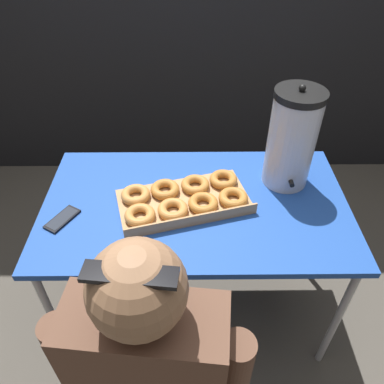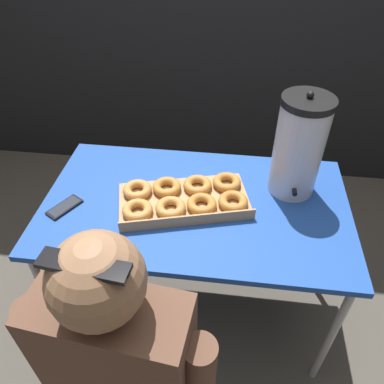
{
  "view_description": "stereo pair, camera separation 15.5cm",
  "coord_description": "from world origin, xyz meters",
  "views": [
    {
      "loc": [
        -0.03,
        -1.17,
        1.82
      ],
      "look_at": [
        -0.01,
        0.0,
        0.8
      ],
      "focal_mm": 35.0,
      "sensor_mm": 36.0,
      "label": 1
    },
    {
      "loc": [
        0.13,
        -1.16,
        1.82
      ],
      "look_at": [
        -0.01,
        0.0,
        0.8
      ],
      "focal_mm": 35.0,
      "sensor_mm": 36.0,
      "label": 2
    }
  ],
  "objects": [
    {
      "name": "folding_table",
      "position": [
        0.0,
        0.0,
        0.69
      ],
      "size": [
        1.3,
        0.75,
        0.74
      ],
      "color": "#1E479E",
      "rests_on": "ground"
    },
    {
      "name": "cell_phone",
      "position": [
        -0.54,
        -0.1,
        0.75
      ],
      "size": [
        0.13,
        0.16,
        0.01
      ],
      "rotation": [
        0.0,
        0.0,
        -0.53
      ],
      "color": "black",
      "rests_on": "folding_table"
    },
    {
      "name": "donut_box",
      "position": [
        -0.05,
        -0.0,
        0.77
      ],
      "size": [
        0.6,
        0.42,
        0.05
      ],
      "rotation": [
        0.0,
        0.0,
        0.26
      ],
      "color": "tan",
      "rests_on": "folding_table"
    },
    {
      "name": "coffee_urn",
      "position": [
        0.41,
        0.15,
        0.96
      ],
      "size": [
        0.21,
        0.23,
        0.46
      ],
      "color": "silver",
      "rests_on": "folding_table"
    },
    {
      "name": "ground_plane",
      "position": [
        0.0,
        0.0,
        0.0
      ],
      "size": [
        12.0,
        12.0,
        0.0
      ],
      "primitive_type": "plane",
      "color": "#4C473F"
    }
  ]
}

